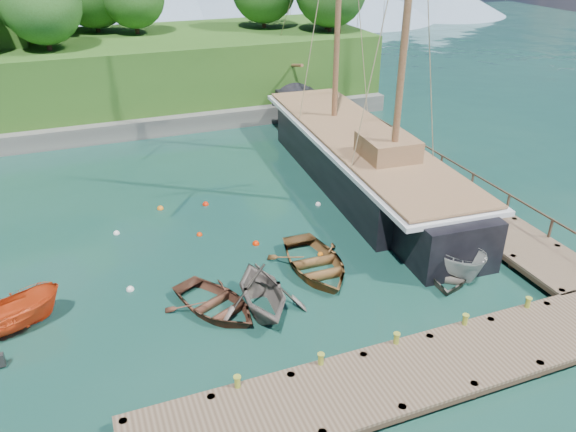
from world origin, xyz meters
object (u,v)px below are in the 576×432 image
Objects in this scene: schooner at (359,162)px; rowboat_1 at (262,311)px; motorboat_orange at (9,333)px; rowboat_0 at (216,310)px; rowboat_2 at (315,270)px; cabin_boat_white at (439,268)px; rowboat_3 at (447,275)px.

rowboat_1 is at bearing -129.59° from schooner.
motorboat_orange is (-9.68, 2.21, 0.00)m from rowboat_1.
schooner reaches higher than rowboat_0.
rowboat_2 is 1.03× the size of cabin_boat_white.
rowboat_1 is 8.67m from cabin_boat_white.
rowboat_1 is 0.14× the size of schooner.
rowboat_1 reaches higher than rowboat_0.
rowboat_2 is at bearing -11.80° from rowboat_0.
schooner reaches higher than rowboat_1.
cabin_boat_white is (18.34, -2.13, 0.00)m from motorboat_orange.
cabin_boat_white is (0.00, 0.63, 0.00)m from rowboat_3.
motorboat_orange is at bearing -151.77° from rowboat_3.
rowboat_0 is 8.03m from motorboat_orange.
rowboat_3 is 11.14m from schooner.
motorboat_orange reaches higher than rowboat_2.
rowboat_3 is at bearing -112.16° from motorboat_orange.
rowboat_2 reaches higher than rowboat_3.
cabin_boat_white is at bearing 126.79° from rowboat_3.
rowboat_0 is at bearing 166.46° from cabin_boat_white.
rowboat_1 reaches higher than rowboat_2.
cabin_boat_white is at bearing -18.59° from rowboat_2.
rowboat_0 is 1.92m from rowboat_1.
rowboat_2 is 1.26× the size of rowboat_3.
schooner is at bearing 49.36° from rowboat_1.
rowboat_1 is 14.42m from schooner.
schooner is (6.62, 8.46, 1.22)m from rowboat_2.
rowboat_0 is at bearing 161.14° from rowboat_1.
cabin_boat_white is at bearing -29.62° from rowboat_0.
rowboat_1 reaches higher than motorboat_orange.
rowboat_3 is (8.67, -0.55, 0.00)m from rowboat_1.
motorboat_orange reaches higher than rowboat_0.
cabin_boat_white is at bearing 3.21° from rowboat_1.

